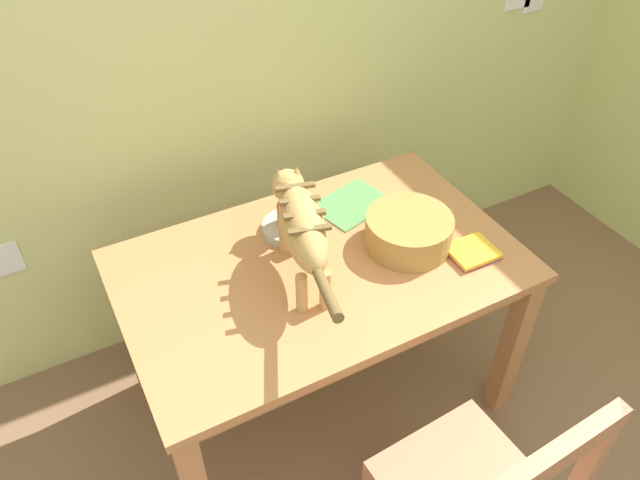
{
  "coord_description": "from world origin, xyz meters",
  "views": [
    {
      "loc": [
        -0.7,
        -0.2,
        2.13
      ],
      "look_at": [
        0.01,
        1.13,
        0.84
      ],
      "focal_mm": 34.43,
      "sensor_mm": 36.0,
      "label": 1
    }
  ],
  "objects_px": {
    "magazine": "(352,204)",
    "book_stack": "(472,252)",
    "wicker_basket": "(409,231)",
    "coffee_mug": "(290,214)",
    "cat": "(301,223)",
    "saucer_bowl": "(290,227)",
    "dining_table": "(320,282)"
  },
  "relations": [
    {
      "from": "cat",
      "to": "saucer_bowl",
      "type": "bearing_deg",
      "value": 90.0
    },
    {
      "from": "saucer_bowl",
      "to": "wicker_basket",
      "type": "height_order",
      "value": "wicker_basket"
    },
    {
      "from": "cat",
      "to": "magazine",
      "type": "relative_size",
      "value": 2.65
    },
    {
      "from": "magazine",
      "to": "cat",
      "type": "bearing_deg",
      "value": -158.93
    },
    {
      "from": "cat",
      "to": "saucer_bowl",
      "type": "height_order",
      "value": "cat"
    },
    {
      "from": "cat",
      "to": "wicker_basket",
      "type": "distance_m",
      "value": 0.41
    },
    {
      "from": "dining_table",
      "to": "wicker_basket",
      "type": "height_order",
      "value": "wicker_basket"
    },
    {
      "from": "coffee_mug",
      "to": "dining_table",
      "type": "bearing_deg",
      "value": -86.39
    },
    {
      "from": "dining_table",
      "to": "cat",
      "type": "bearing_deg",
      "value": -171.38
    },
    {
      "from": "coffee_mug",
      "to": "cat",
      "type": "bearing_deg",
      "value": -105.71
    },
    {
      "from": "coffee_mug",
      "to": "magazine",
      "type": "relative_size",
      "value": 0.47
    },
    {
      "from": "saucer_bowl",
      "to": "coffee_mug",
      "type": "xyz_separation_m",
      "value": [
        0.0,
        0.0,
        0.06
      ]
    },
    {
      "from": "saucer_bowl",
      "to": "book_stack",
      "type": "bearing_deg",
      "value": -39.48
    },
    {
      "from": "cat",
      "to": "saucer_bowl",
      "type": "relative_size",
      "value": 3.63
    },
    {
      "from": "coffee_mug",
      "to": "magazine",
      "type": "bearing_deg",
      "value": 5.77
    },
    {
      "from": "cat",
      "to": "coffee_mug",
      "type": "relative_size",
      "value": 5.62
    },
    {
      "from": "cat",
      "to": "wicker_basket",
      "type": "xyz_separation_m",
      "value": [
        0.38,
        -0.05,
        -0.15
      ]
    },
    {
      "from": "dining_table",
      "to": "saucer_bowl",
      "type": "xyz_separation_m",
      "value": [
        -0.02,
        0.2,
        0.11
      ]
    },
    {
      "from": "wicker_basket",
      "to": "book_stack",
      "type": "bearing_deg",
      "value": -41.85
    },
    {
      "from": "book_stack",
      "to": "cat",
      "type": "bearing_deg",
      "value": 160.34
    },
    {
      "from": "magazine",
      "to": "book_stack",
      "type": "distance_m",
      "value": 0.48
    },
    {
      "from": "dining_table",
      "to": "book_stack",
      "type": "distance_m",
      "value": 0.53
    },
    {
      "from": "dining_table",
      "to": "saucer_bowl",
      "type": "height_order",
      "value": "saucer_bowl"
    },
    {
      "from": "magazine",
      "to": "book_stack",
      "type": "height_order",
      "value": "book_stack"
    },
    {
      "from": "wicker_basket",
      "to": "dining_table",
      "type": "bearing_deg",
      "value": 169.26
    },
    {
      "from": "wicker_basket",
      "to": "magazine",
      "type": "bearing_deg",
      "value": 100.96
    },
    {
      "from": "coffee_mug",
      "to": "book_stack",
      "type": "xyz_separation_m",
      "value": [
        0.49,
        -0.4,
        -0.06
      ]
    },
    {
      "from": "coffee_mug",
      "to": "wicker_basket",
      "type": "distance_m",
      "value": 0.41
    },
    {
      "from": "dining_table",
      "to": "magazine",
      "type": "distance_m",
      "value": 0.35
    },
    {
      "from": "saucer_bowl",
      "to": "coffee_mug",
      "type": "relative_size",
      "value": 1.55
    },
    {
      "from": "cat",
      "to": "saucer_bowl",
      "type": "xyz_separation_m",
      "value": [
        0.06,
        0.21,
        -0.19
      ]
    },
    {
      "from": "wicker_basket",
      "to": "cat",
      "type": "bearing_deg",
      "value": 172.82
    }
  ]
}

